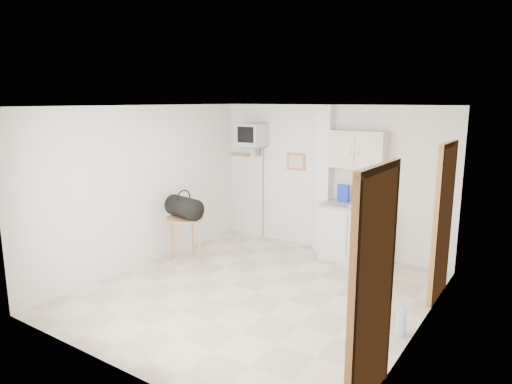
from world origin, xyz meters
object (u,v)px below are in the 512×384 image
Objects in this scene: crt_television at (252,136)px; duffel_bag at (184,207)px; round_table at (185,224)px; water_bottle at (401,322)px.

crt_television is 1.95m from duffel_bag.
crt_television is 2.94× the size of round_table.
round_table is at bearing 172.73° from water_bottle.
round_table is at bearing 129.74° from duffel_bag.
crt_television is 3.22× the size of duffel_bag.
water_bottle is (3.43, -2.09, -1.78)m from crt_television.
water_bottle is at bearing 4.69° from duffel_bag.
water_bottle is (3.62, -0.44, -0.74)m from duffel_bag.
duffel_bag is 1.89× the size of water_bottle.
crt_television is at bearing 95.11° from duffel_bag.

